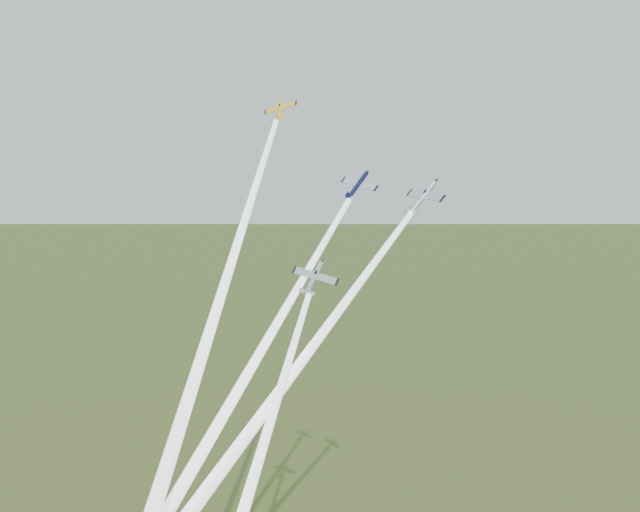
# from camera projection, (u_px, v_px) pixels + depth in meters

# --- Properties ---
(plane_yellow) EXTENTS (8.79, 6.85, 6.91)m
(plane_yellow) POSITION_uv_depth(u_px,v_px,m) (280.00, 109.00, 147.84)
(plane_yellow) COLOR yellow
(smoke_trail_yellow) EXTENTS (22.49, 50.45, 55.52)m
(smoke_trail_yellow) POSITION_uv_depth(u_px,v_px,m) (222.00, 293.00, 125.59)
(smoke_trail_yellow) COLOR white
(plane_navy) EXTENTS (8.74, 6.38, 7.45)m
(plane_navy) POSITION_uv_depth(u_px,v_px,m) (358.00, 185.00, 137.60)
(plane_navy) COLOR #0E133E
(smoke_trail_navy) EXTENTS (4.59, 51.01, 52.79)m
(smoke_trail_navy) POSITION_uv_depth(u_px,v_px,m) (246.00, 377.00, 121.95)
(smoke_trail_navy) COLOR white
(plane_silver_right) EXTENTS (10.85, 9.40, 7.70)m
(plane_silver_right) POSITION_uv_depth(u_px,v_px,m) (423.00, 197.00, 131.18)
(plane_silver_right) COLOR #B5BDC4
(smoke_trail_silver_right) EXTENTS (16.19, 41.75, 44.87)m
(smoke_trail_silver_right) POSITION_uv_depth(u_px,v_px,m) (303.00, 360.00, 122.66)
(smoke_trail_silver_right) COLOR white
(plane_silver_low) EXTENTS (8.32, 8.67, 7.95)m
(plane_silver_low) POSITION_uv_depth(u_px,v_px,m) (314.00, 278.00, 127.82)
(plane_silver_low) COLOR #A9B1B7
(smoke_trail_silver_low) EXTENTS (16.65, 44.94, 48.18)m
(smoke_trail_silver_low) POSITION_uv_depth(u_px,v_px,m) (249.00, 493.00, 108.93)
(smoke_trail_silver_low) COLOR white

